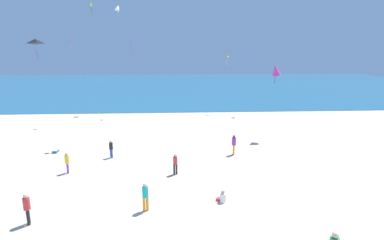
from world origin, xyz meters
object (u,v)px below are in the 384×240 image
object	(u,v)px
person_2	(145,195)
person_5	(222,198)
person_3	(234,143)
person_7	(27,207)
kite_black	(35,41)
person_4	(67,161)
kite_purple	(70,40)
kite_blue	(131,41)
cooler_box	(56,151)
kite_magenta	(276,70)
person_6	(111,148)
kite_white	(118,7)
kite_yellow	(227,57)
person_8	(175,163)
kite_lime	(91,5)

from	to	relation	value
person_2	person_5	world-z (taller)	person_2
person_2	person_5	distance (m)	4.21
person_3	person_7	xyz separation A→B (m)	(-11.63, -9.18, -0.02)
person_7	kite_black	size ratio (longest dim) A/B	1.22
person_3	person_2	bearing A→B (deg)	-115.01
person_4	kite_purple	size ratio (longest dim) A/B	1.41
kite_blue	person_4	bearing A→B (deg)	-96.28
cooler_box	kite_magenta	distance (m)	20.09
person_6	kite_black	size ratio (longest dim) A/B	1.07
person_4	kite_magenta	world-z (taller)	kite_magenta
person_6	kite_white	world-z (taller)	kite_white
kite_blue	person_3	bearing A→B (deg)	-58.05
person_3	kite_magenta	world-z (taller)	kite_magenta
person_7	person_5	bearing A→B (deg)	-10.06
person_2	kite_magenta	xyz separation A→B (m)	(10.67, 12.85, 5.42)
person_2	person_6	size ratio (longest dim) A/B	1.11
kite_black	kite_blue	xyz separation A→B (m)	(3.58, 17.93, 0.49)
person_2	kite_yellow	size ratio (longest dim) A/B	1.26
person_5	person_8	world-z (taller)	person_8
kite_yellow	cooler_box	bearing A→B (deg)	-136.60
person_6	person_3	bearing A→B (deg)	-43.10
person_2	person_7	world-z (taller)	person_7
cooler_box	kite_yellow	distance (m)	23.60
person_4	kite_purple	bearing A→B (deg)	-92.01
person_6	kite_white	distance (m)	23.00
person_8	kite_blue	world-z (taller)	kite_blue
person_3	kite_white	size ratio (longest dim) A/B	1.05
person_8	person_5	bearing A→B (deg)	-135.42
person_5	person_7	world-z (taller)	person_7
person_2	person_4	world-z (taller)	person_2
cooler_box	kite_blue	bearing A→B (deg)	72.65
person_2	person_7	xyz separation A→B (m)	(-5.48, -0.95, 0.02)
person_4	person_6	bearing A→B (deg)	-146.55
person_4	kite_lime	distance (m)	24.28
kite_purple	kite_lime	bearing A→B (deg)	80.18
person_2	person_5	bearing A→B (deg)	-98.72
kite_lime	person_6	bearing A→B (deg)	-73.55
cooler_box	kite_yellow	xyz separation A→B (m)	(16.36, 15.47, 7.05)
kite_magenta	kite_yellow	world-z (taller)	kite_yellow
person_3	cooler_box	bearing A→B (deg)	-173.51
person_3	person_8	bearing A→B (deg)	-130.21
cooler_box	person_8	bearing A→B (deg)	-26.94
kite_blue	kite_magenta	xyz separation A→B (m)	(14.32, -11.11, -2.84)
kite_black	kite_purple	xyz separation A→B (m)	(-2.38, 13.95, 0.43)
cooler_box	person_5	distance (m)	15.12
person_8	kite_yellow	distance (m)	22.38
person_7	person_8	world-z (taller)	person_7
kite_purple	kite_magenta	size ratio (longest dim) A/B	0.60
person_6	kite_lime	size ratio (longest dim) A/B	1.04
kite_blue	kite_lime	size ratio (longest dim) A/B	1.13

